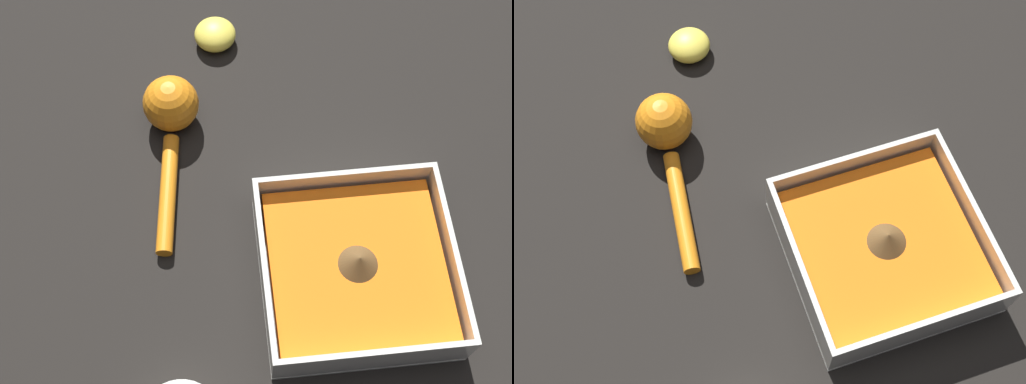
# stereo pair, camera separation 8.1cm
# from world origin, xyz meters

# --- Properties ---
(ground_plane) EXTENTS (4.00, 4.00, 0.00)m
(ground_plane) POSITION_xyz_m (0.00, 0.00, 0.00)
(ground_plane) COLOR black
(square_dish) EXTENTS (0.21, 0.21, 0.06)m
(square_dish) POSITION_xyz_m (-0.04, 0.05, 0.02)
(square_dish) COLOR silver
(square_dish) RESTS_ON ground_plane
(lemon_squeezer) EXTENTS (0.22, 0.07, 0.07)m
(lemon_squeezer) POSITION_xyz_m (-0.25, -0.14, 0.03)
(lemon_squeezer) COLOR orange
(lemon_squeezer) RESTS_ON ground_plane
(lemon_half) EXTENTS (0.05, 0.05, 0.03)m
(lemon_half) POSITION_xyz_m (-0.39, -0.08, 0.02)
(lemon_half) COLOR #EFDB4C
(lemon_half) RESTS_ON ground_plane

